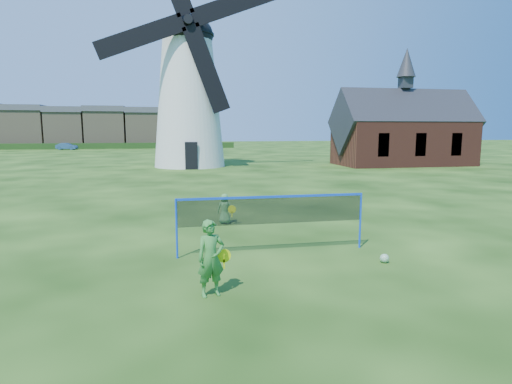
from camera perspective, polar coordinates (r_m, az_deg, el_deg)
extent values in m
plane|color=black|center=(11.90, -0.48, -7.54)|extent=(220.00, 220.00, 0.00)
ellipsoid|color=black|center=(39.30, -9.25, 20.17)|extent=(4.47, 4.47, 3.35)
cylinder|color=black|center=(39.30, -9.25, 20.17)|extent=(4.63, 4.63, 0.19)
cube|color=black|center=(35.47, -8.68, 4.84)|extent=(1.03, 0.12, 2.27)
cube|color=black|center=(36.09, -8.88, 11.30)|extent=(0.72, 0.12, 0.93)
cube|color=black|center=(36.91, -9.03, 16.39)|extent=(0.62, 0.12, 0.83)
cylinder|color=black|center=(37.32, -9.15, 21.80)|extent=(0.72, 1.24, 0.72)
cylinder|color=black|center=(42.02, -9.42, 20.68)|extent=(2.27, 0.12, 2.27)
cylinder|color=black|center=(41.52, -9.39, 20.84)|extent=(0.14, 1.86, 0.14)
cube|color=black|center=(37.78, -2.91, 23.93)|extent=(7.29, 0.10, 3.89)
cube|color=black|center=(36.80, -15.32, 19.56)|extent=(7.29, 0.10, 3.89)
cube|color=black|center=(36.46, -6.68, 16.12)|extent=(3.89, 0.10, 7.29)
cube|color=brown|center=(42.05, 19.11, 6.18)|extent=(11.95, 5.97, 3.98)
cube|color=#2D3035|center=(42.03, 19.25, 8.89)|extent=(12.54, 6.08, 6.08)
cube|color=#2D3035|center=(42.24, 19.48, 13.69)|extent=(1.00, 1.00, 1.00)
cone|color=#2D3035|center=(42.46, 19.60, 16.09)|extent=(1.69, 1.69, 2.59)
cube|color=black|center=(37.79, 16.77, 6.09)|extent=(1.00, 0.10, 1.99)
cube|color=black|center=(39.54, 21.26, 5.96)|extent=(1.00, 0.10, 1.99)
cube|color=black|center=(41.51, 25.35, 5.82)|extent=(1.00, 0.10, 1.99)
cylinder|color=blue|center=(10.97, -10.64, -4.88)|extent=(0.05, 0.05, 1.55)
cylinder|color=blue|center=(12.08, 13.85, -3.75)|extent=(0.05, 0.05, 1.55)
cube|color=black|center=(11.19, 2.23, -2.51)|extent=(5.00, 0.01, 0.70)
cube|color=blue|center=(11.13, 2.24, -0.64)|extent=(5.00, 0.02, 0.06)
imported|color=#368334|center=(8.45, -6.10, -8.86)|extent=(0.63, 0.50, 1.53)
cylinder|color=#F1FC0D|center=(8.65, -4.34, -8.55)|extent=(0.28, 0.02, 0.28)
cube|color=#F1FC0D|center=(8.71, -4.33, -9.62)|extent=(0.03, 0.02, 0.20)
imported|color=#488E44|center=(14.81, -4.22, -2.27)|extent=(0.59, 0.46, 1.07)
cylinder|color=#F1FC0D|center=(14.62, -3.26, -2.35)|extent=(0.28, 0.02, 0.28)
cube|color=#F1FC0D|center=(14.66, -3.25, -3.00)|extent=(0.03, 0.02, 0.20)
sphere|color=green|center=(11.07, 16.89, -8.54)|extent=(0.22, 0.22, 0.22)
cube|color=gray|center=(87.11, -28.62, 7.36)|extent=(7.48, 8.00, 6.54)
cube|color=#4C4C54|center=(87.19, -28.80, 9.83)|extent=(7.78, 8.40, 1.00)
cube|color=gray|center=(85.27, -23.98, 7.58)|extent=(6.25, 8.00, 6.29)
cube|color=#4C4C54|center=(85.35, -24.13, 10.02)|extent=(6.55, 8.40, 1.00)
cube|color=gray|center=(84.06, -19.40, 7.88)|extent=(6.82, 8.00, 6.47)
cube|color=#4C4C54|center=(84.14, -19.52, 10.42)|extent=(7.12, 8.40, 1.00)
cube|color=gray|center=(83.36, -14.40, 8.04)|extent=(7.11, 8.00, 6.31)
cube|color=#4C4C54|center=(83.44, -14.49, 10.54)|extent=(7.41, 8.40, 1.00)
cube|color=#193814|center=(79.81, -25.77, 5.56)|extent=(62.00, 0.80, 1.00)
imported|color=navy|center=(76.76, -24.09, 5.62)|extent=(3.55, 1.94, 1.11)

